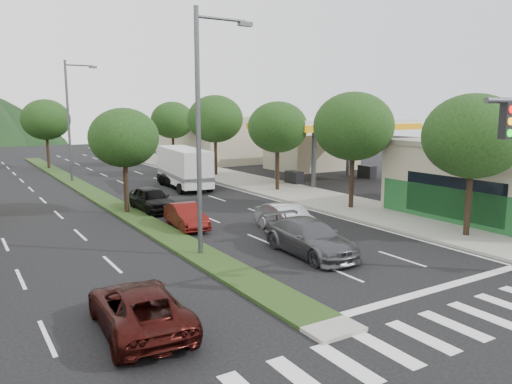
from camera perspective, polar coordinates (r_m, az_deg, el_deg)
ground at (r=14.77m, az=7.59°, el=-14.82°), size 160.00×160.00×0.00m
sidewalk_right at (r=41.61m, az=-0.84°, el=1.19°), size 5.00×90.00×0.15m
median at (r=39.77m, az=-18.81°, el=0.27°), size 1.60×56.00×0.12m
crosswalk at (r=13.44m, az=13.25°, el=-17.55°), size 19.00×2.20×0.01m
storefront_right at (r=31.50m, az=26.49°, el=1.06°), size 9.00×10.00×4.00m
gas_canopy at (r=42.56m, az=8.85°, el=7.44°), size 12.20×8.20×5.25m
bldg_right_far at (r=61.30m, az=-4.37°, el=6.19°), size 10.00×16.00×5.20m
tree_r_a at (r=25.15m, az=23.55°, el=5.86°), size 4.60×4.60×6.63m
tree_r_b at (r=30.43m, az=11.07°, el=7.36°), size 4.80×4.80×6.94m
tree_r_c at (r=36.72m, az=2.50°, el=7.40°), size 4.40×4.40×6.48m
tree_r_d at (r=45.33m, az=-4.69°, el=8.31°), size 5.00×5.00×7.17m
tree_r_e at (r=54.43m, az=-9.53°, el=8.10°), size 4.60×4.60×6.71m
tree_med_near at (r=29.68m, az=-14.86°, el=6.00°), size 4.00×4.00×6.02m
tree_med_far at (r=55.05m, az=-22.90°, el=7.62°), size 4.80×4.80×6.94m
streetlight_near at (r=20.37m, az=-6.10°, el=8.08°), size 2.60×0.25×10.00m
streetlight_mid at (r=44.25m, az=-20.42°, el=8.25°), size 2.60×0.25×10.00m
sedan_silver at (r=24.64m, az=3.64°, el=-3.10°), size 1.79×4.39×1.42m
suv_maroon at (r=14.44m, az=-13.23°, el=-12.77°), size 2.47×4.81×1.30m
car_queue_a at (r=30.45m, az=-11.80°, el=-0.80°), size 1.84×4.38×1.48m
car_queue_b at (r=21.13m, az=6.19°, el=-5.19°), size 2.21×5.10×1.46m
car_queue_c at (r=25.91m, az=-7.99°, el=-2.73°), size 1.67×3.91×1.25m
car_queue_d at (r=39.73m, az=-8.76°, el=1.47°), size 2.05×4.41×1.22m
motorhome at (r=39.16m, az=-8.27°, el=2.86°), size 3.39×8.20×3.06m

